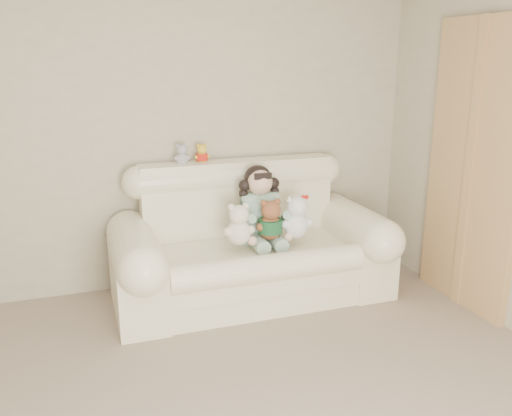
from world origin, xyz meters
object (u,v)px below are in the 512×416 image
(sofa, at_px, (252,234))
(white_cat, at_px, (297,212))
(brown_teddy, at_px, (270,216))
(cream_teddy, at_px, (239,220))
(seated_child, at_px, (260,204))

(sofa, xyz_separation_m, white_cat, (0.31, -0.14, 0.18))
(brown_teddy, height_order, cream_teddy, same)
(sofa, xyz_separation_m, seated_child, (0.09, 0.08, 0.21))
(seated_child, bearing_deg, sofa, -130.10)
(seated_child, distance_m, cream_teddy, 0.33)
(sofa, bearing_deg, brown_teddy, -44.91)
(sofa, distance_m, white_cat, 0.38)
(brown_teddy, xyz_separation_m, cream_teddy, (-0.26, -0.03, -0.00))
(brown_teddy, bearing_deg, cream_teddy, -170.26)
(white_cat, relative_size, cream_teddy, 1.09)
(white_cat, xyz_separation_m, cream_teddy, (-0.46, -0.00, -0.02))
(brown_teddy, height_order, white_cat, white_cat)
(seated_child, distance_m, brown_teddy, 0.20)
(seated_child, relative_size, brown_teddy, 1.68)
(sofa, height_order, white_cat, sofa)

